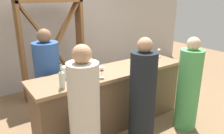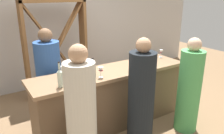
% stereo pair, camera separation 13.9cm
% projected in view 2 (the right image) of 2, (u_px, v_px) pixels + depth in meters
% --- Properties ---
extents(ground_plane, '(12.00, 12.00, 0.00)m').
position_uv_depth(ground_plane, '(112.00, 123.00, 3.70)').
color(ground_plane, '#846647').
extents(back_wall, '(8.00, 0.10, 2.80)m').
position_uv_depth(back_wall, '(60.00, 24.00, 5.01)').
color(back_wall, '#BCB7B2').
rests_on(back_wall, ground).
extents(bar_counter, '(2.52, 0.65, 0.94)m').
position_uv_depth(bar_counter, '(112.00, 98.00, 3.54)').
color(bar_counter, brown).
rests_on(bar_counter, ground).
extents(wine_rack, '(1.29, 0.28, 1.95)m').
position_uv_depth(wine_rack, '(56.00, 49.00, 4.55)').
color(wine_rack, brown).
rests_on(wine_rack, ground).
extents(wine_bottle_leftmost_clear_pale, '(0.07, 0.07, 0.33)m').
position_uv_depth(wine_bottle_leftmost_clear_pale, '(60.00, 78.00, 2.76)').
color(wine_bottle_leftmost_clear_pale, '#B7C6B2').
rests_on(wine_bottle_leftmost_clear_pale, bar_counter).
extents(wine_bottle_second_left_dark_green, '(0.07, 0.07, 0.29)m').
position_uv_depth(wine_bottle_second_left_dark_green, '(73.00, 76.00, 2.84)').
color(wine_bottle_second_left_dark_green, black).
rests_on(wine_bottle_second_left_dark_green, bar_counter).
extents(wine_bottle_center_dark_green, '(0.08, 0.08, 0.28)m').
position_uv_depth(wine_bottle_center_dark_green, '(93.00, 70.00, 3.06)').
color(wine_bottle_center_dark_green, black).
rests_on(wine_bottle_center_dark_green, bar_counter).
extents(wine_glass_near_left, '(0.07, 0.07, 0.18)m').
position_uv_depth(wine_glass_near_left, '(145.00, 61.00, 3.45)').
color(wine_glass_near_left, white).
rests_on(wine_glass_near_left, bar_counter).
extents(wine_glass_near_center, '(0.08, 0.08, 0.15)m').
position_uv_depth(wine_glass_near_center, '(101.00, 70.00, 3.07)').
color(wine_glass_near_center, white).
rests_on(wine_glass_near_center, bar_counter).
extents(wine_glass_near_right, '(0.07, 0.07, 0.16)m').
position_uv_depth(wine_glass_near_right, '(73.00, 73.00, 2.93)').
color(wine_glass_near_right, white).
rests_on(wine_glass_near_right, bar_counter).
extents(wine_glass_far_left, '(0.06, 0.06, 0.15)m').
position_uv_depth(wine_glass_far_left, '(137.00, 61.00, 3.51)').
color(wine_glass_far_left, white).
rests_on(wine_glass_far_left, bar_counter).
extents(wine_glass_far_center, '(0.06, 0.06, 0.14)m').
position_uv_depth(wine_glass_far_center, '(161.00, 52.00, 4.04)').
color(wine_glass_far_center, white).
rests_on(wine_glass_far_center, bar_counter).
extents(wine_glass_far_right, '(0.06, 0.06, 0.17)m').
position_uv_depth(wine_glass_far_right, '(73.00, 67.00, 3.17)').
color(wine_glass_far_right, white).
rests_on(wine_glass_far_right, bar_counter).
extents(water_pitcher, '(0.10, 0.10, 0.17)m').
position_uv_depth(water_pitcher, '(65.00, 72.00, 3.08)').
color(water_pitcher, silver).
rests_on(water_pitcher, bar_counter).
extents(person_left_guest, '(0.43, 0.43, 1.54)m').
position_uv_depth(person_left_guest, '(141.00, 98.00, 3.01)').
color(person_left_guest, black).
rests_on(person_left_guest, ground).
extents(person_center_guest, '(0.42, 0.42, 1.57)m').
position_uv_depth(person_center_guest, '(81.00, 115.00, 2.57)').
color(person_center_guest, beige).
rests_on(person_center_guest, ground).
extents(person_right_guest, '(0.44, 0.44, 1.47)m').
position_uv_depth(person_right_guest, '(189.00, 89.00, 3.36)').
color(person_right_guest, '#4CA559').
rests_on(person_right_guest, ground).
extents(person_server_behind, '(0.41, 0.41, 1.57)m').
position_uv_depth(person_server_behind, '(50.00, 81.00, 3.59)').
color(person_server_behind, '#284C8C').
rests_on(person_server_behind, ground).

